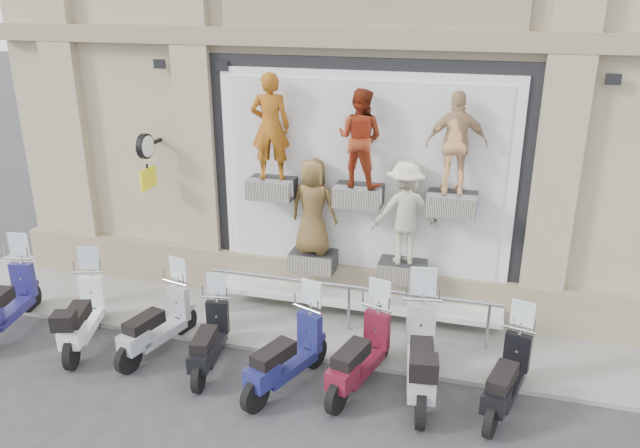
# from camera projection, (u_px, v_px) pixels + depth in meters

# --- Properties ---
(ground) EXTENTS (90.00, 90.00, 0.00)m
(ground) POSITION_uv_depth(u_px,v_px,m) (316.00, 402.00, 8.99)
(ground) COLOR #2E2E31
(ground) RESTS_ON ground
(sidewalk) EXTENTS (16.00, 2.20, 0.08)m
(sidewalk) POSITION_uv_depth(u_px,v_px,m) (350.00, 328.00, 10.86)
(sidewalk) COLOR gray
(sidewalk) RESTS_ON ground
(shop_vitrine) EXTENTS (5.60, 1.00, 4.30)m
(shop_vitrine) POSITION_uv_depth(u_px,v_px,m) (365.00, 189.00, 10.60)
(shop_vitrine) COLOR black
(shop_vitrine) RESTS_ON ground
(guard_rail) EXTENTS (5.06, 0.10, 0.93)m
(guard_rail) POSITION_uv_depth(u_px,v_px,m) (349.00, 309.00, 10.63)
(guard_rail) COLOR #9EA0A5
(guard_rail) RESTS_ON ground
(clock_sign_bracket) EXTENTS (0.10, 0.80, 1.02)m
(clock_sign_bracket) POSITION_uv_depth(u_px,v_px,m) (146.00, 154.00, 11.22)
(clock_sign_bracket) COLOR black
(clock_sign_bracket) RESTS_ON ground
(scooter_a) EXTENTS (0.90, 2.02, 1.59)m
(scooter_a) POSITION_uv_depth(u_px,v_px,m) (4.00, 290.00, 10.58)
(scooter_a) COLOR navy
(scooter_a) RESTS_ON ground
(scooter_b) EXTENTS (1.10, 1.95, 1.53)m
(scooter_b) POSITION_uv_depth(u_px,v_px,m) (81.00, 304.00, 10.17)
(scooter_b) COLOR white
(scooter_b) RESTS_ON ground
(scooter_c) EXTENTS (0.94, 1.88, 1.46)m
(scooter_c) POSITION_uv_depth(u_px,v_px,m) (156.00, 313.00, 9.97)
(scooter_c) COLOR gray
(scooter_c) RESTS_ON ground
(scooter_d) EXTENTS (0.76, 1.75, 1.38)m
(scooter_d) POSITION_uv_depth(u_px,v_px,m) (208.00, 329.00, 9.57)
(scooter_d) COLOR black
(scooter_d) RESTS_ON ground
(scooter_e) EXTENTS (1.18, 1.95, 1.53)m
(scooter_e) POSITION_uv_depth(u_px,v_px,m) (286.00, 343.00, 9.05)
(scooter_e) COLOR #161950
(scooter_e) RESTS_ON ground
(scooter_f) EXTENTS (1.01, 1.96, 1.53)m
(scooter_f) POSITION_uv_depth(u_px,v_px,m) (360.00, 343.00, 9.06)
(scooter_f) COLOR #540E1D
(scooter_f) RESTS_ON ground
(scooter_g) EXTENTS (0.91, 2.17, 1.71)m
(scooter_g) POSITION_uv_depth(u_px,v_px,m) (422.00, 342.00, 8.91)
(scooter_g) COLOR #A1A3A8
(scooter_g) RESTS_ON ground
(scooter_h) EXTENTS (0.95, 1.85, 1.45)m
(scooter_h) POSITION_uv_depth(u_px,v_px,m) (508.00, 365.00, 8.58)
(scooter_h) COLOR black
(scooter_h) RESTS_ON ground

